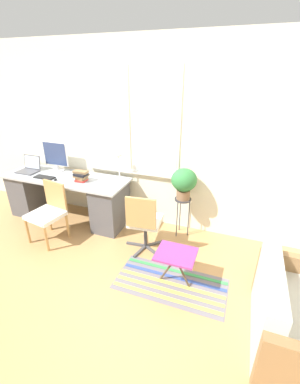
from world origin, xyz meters
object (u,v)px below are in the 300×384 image
(keyboard, at_px, (44,177))
(office_chair_swivel, at_px, (144,221))
(laptop, at_px, (29,168))
(couch_loveseat, at_px, (298,321))
(folding_stool, at_px, (176,256))
(mouse, at_px, (55,180))
(potted_plant, at_px, (184,182))
(plant_stand, at_px, (183,204))
(desk_lamp, at_px, (119,161))
(monitor, at_px, (56,156))
(desk_chair_wooden, at_px, (49,211))
(book_stack, at_px, (81,176))

(keyboard, distance_m, office_chair_swivel, 1.80)
(laptop, relative_size, couch_loveseat, 0.29)
(folding_stool, bearing_deg, mouse, 162.58)
(keyboard, xyz_separation_m, folding_stool, (2.32, -0.68, -0.35))
(laptop, relative_size, potted_plant, 0.73)
(couch_loveseat, xyz_separation_m, plant_stand, (-1.38, 1.32, 0.26))
(desk_lamp, bearing_deg, potted_plant, -0.74)
(keyboard, bearing_deg, office_chair_swivel, -7.52)
(office_chair_swivel, bearing_deg, potted_plant, -130.10)
(couch_loveseat, bearing_deg, desk_lamp, 60.71)
(keyboard, bearing_deg, folding_stool, -16.39)
(monitor, relative_size, plant_stand, 0.81)
(mouse, distance_m, couch_loveseat, 3.47)
(desk_chair_wooden, distance_m, plant_stand, 1.92)
(laptop, height_order, couch_loveseat, laptop)
(monitor, distance_m, book_stack, 0.70)
(folding_stool, bearing_deg, keyboard, 163.61)
(book_stack, xyz_separation_m, couch_loveseat, (2.90, -1.09, -0.56))
(desk_lamp, bearing_deg, folding_stool, -40.84)
(monitor, xyz_separation_m, desk_lamp, (1.16, -0.00, 0.06))
(laptop, distance_m, monitor, 0.50)
(couch_loveseat, bearing_deg, keyboard, 74.19)
(laptop, distance_m, plant_stand, 2.60)
(desk_lamp, xyz_separation_m, couch_loveseat, (2.38, -1.34, -0.78))
(book_stack, distance_m, desk_chair_wooden, 0.69)
(office_chair_swivel, bearing_deg, desk_lamp, -48.49)
(laptop, distance_m, office_chair_swivel, 2.26)
(desk_chair_wooden, bearing_deg, mouse, 119.63)
(book_stack, xyz_separation_m, desk_chair_wooden, (-0.23, -0.53, -0.37))
(laptop, bearing_deg, office_chair_swivel, -9.93)
(desk_lamp, xyz_separation_m, potted_plant, (1.00, -0.01, -0.18))
(couch_loveseat, bearing_deg, desk_chair_wooden, 79.81)
(couch_loveseat, bearing_deg, monitor, 69.27)
(plant_stand, bearing_deg, couch_loveseat, -43.80)
(plant_stand, relative_size, potted_plant, 1.33)
(desk_lamp, bearing_deg, monitor, 179.85)
(desk_lamp, relative_size, office_chair_swivel, 0.51)
(book_stack, height_order, plant_stand, book_stack)
(plant_stand, bearing_deg, mouse, -169.54)
(couch_loveseat, distance_m, potted_plant, 2.00)
(desk_lamp, relative_size, plant_stand, 0.74)
(office_chair_swivel, xyz_separation_m, plant_stand, (0.38, 0.56, 0.06))
(potted_plant, bearing_deg, office_chair_swivel, -124.11)
(monitor, height_order, desk_lamp, monitor)
(desk_chair_wooden, xyz_separation_m, couch_loveseat, (3.14, -0.56, -0.19))
(laptop, relative_size, desk_lamp, 0.74)
(keyboard, relative_size, office_chair_swivel, 0.38)
(mouse, distance_m, desk_lamp, 1.02)
(keyboard, bearing_deg, plant_stand, 8.64)
(book_stack, bearing_deg, couch_loveseat, -20.62)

